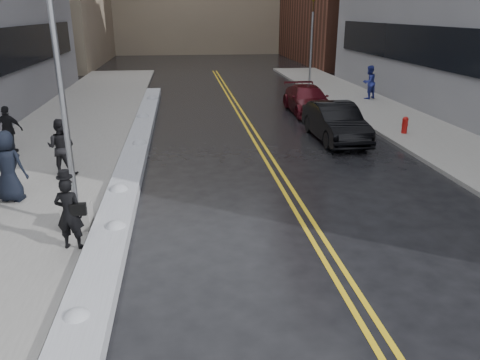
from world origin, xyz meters
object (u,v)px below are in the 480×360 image
object	(u,v)px
pedestrian_east	(369,82)
car_black	(335,122)
lamppost	(67,133)
pedestrian_c	(8,166)
traffic_signal	(312,39)
pedestrian_b	(61,147)
pedestrian_d	(9,130)
fire_hydrant	(405,124)
car_maroon	(308,100)
pedestrian_fedora	(69,213)

from	to	relation	value
pedestrian_east	car_black	bearing A→B (deg)	32.34
lamppost	pedestrian_c	distance (m)	3.26
traffic_signal	pedestrian_b	size ratio (longest dim) A/B	3.23
pedestrian_d	pedestrian_east	world-z (taller)	pedestrian_east
pedestrian_b	lamppost	bearing A→B (deg)	117.63
fire_hydrant	pedestrian_c	xyz separation A→B (m)	(-14.48, -5.99, 0.61)
traffic_signal	pedestrian_east	xyz separation A→B (m)	(2.17, -5.53, -2.26)
pedestrian_d	pedestrian_east	distance (m)	20.12
pedestrian_d	pedestrian_east	xyz separation A→B (m)	(17.74, 9.49, 0.10)
pedestrian_c	pedestrian_d	xyz separation A→B (m)	(-1.60, 4.97, -0.12)
fire_hydrant	traffic_signal	xyz separation A→B (m)	(-0.50, 14.00, 2.85)
pedestrian_east	car_maroon	world-z (taller)	pedestrian_east
pedestrian_c	car_black	distance (m)	12.62
pedestrian_fedora	car_maroon	distance (m)	17.31
pedestrian_c	pedestrian_east	distance (m)	21.68
car_black	traffic_signal	bearing A→B (deg)	78.44
fire_hydrant	pedestrian_c	bearing A→B (deg)	-157.51
fire_hydrant	pedestrian_b	size ratio (longest dim) A/B	0.39
pedestrian_east	car_black	size ratio (longest dim) A/B	0.41
traffic_signal	car_black	size ratio (longest dim) A/B	1.26
car_maroon	pedestrian_b	bearing A→B (deg)	-138.13
lamppost	car_black	xyz separation A→B (m)	(9.07, 7.74, -1.75)
traffic_signal	pedestrian_fedora	size ratio (longest dim) A/B	3.57
pedestrian_b	car_maroon	distance (m)	14.17
pedestrian_d	car_maroon	xyz separation A→B (m)	(13.17, 6.52, -0.33)
fire_hydrant	traffic_signal	size ratio (longest dim) A/B	0.12
pedestrian_d	car_maroon	size ratio (longest dim) A/B	0.36
fire_hydrant	pedestrian_east	distance (m)	8.65
pedestrian_d	car_black	world-z (taller)	pedestrian_d
car_black	pedestrian_east	bearing A→B (deg)	59.95
lamppost	traffic_signal	size ratio (longest dim) A/B	1.27
pedestrian_b	pedestrian_east	bearing A→B (deg)	-129.95
car_black	car_maroon	world-z (taller)	car_black
pedestrian_b	pedestrian_fedora	bearing A→B (deg)	115.27
pedestrian_b	pedestrian_d	world-z (taller)	pedestrian_b
pedestrian_d	pedestrian_b	bearing A→B (deg)	137.25
traffic_signal	lamppost	bearing A→B (deg)	-118.21
fire_hydrant	car_maroon	bearing A→B (deg)	117.86
pedestrian_east	pedestrian_d	bearing A→B (deg)	-0.17
pedestrian_fedora	pedestrian_b	xyz separation A→B (m)	(-1.33, 5.24, 0.09)
fire_hydrant	pedestrian_b	bearing A→B (deg)	-164.03
traffic_signal	pedestrian_d	size ratio (longest dim) A/B	3.38
pedestrian_d	lamppost	bearing A→B (deg)	123.93
pedestrian_c	pedestrian_east	world-z (taller)	pedestrian_c
pedestrian_fedora	pedestrian_east	world-z (taller)	pedestrian_east
fire_hydrant	traffic_signal	bearing A→B (deg)	92.05
pedestrian_d	car_maroon	bearing A→B (deg)	-148.15
car_maroon	lamppost	bearing A→B (deg)	-124.36
fire_hydrant	pedestrian_d	size ratio (longest dim) A/B	0.41
car_maroon	pedestrian_fedora	bearing A→B (deg)	-121.99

